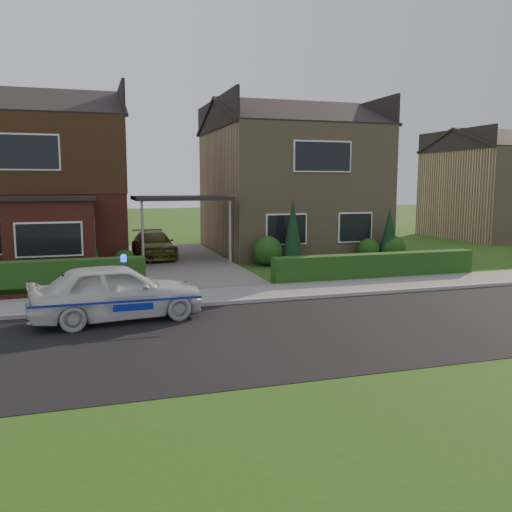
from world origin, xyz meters
name	(u,v)px	position (x,y,z in m)	size (l,w,h in m)	color
ground	(265,334)	(0.00, 0.00, 0.00)	(120.00, 120.00, 0.00)	#224A13
road	(265,334)	(0.00, 0.00, 0.00)	(60.00, 6.00, 0.02)	black
kerb	(230,302)	(0.00, 3.05, 0.06)	(60.00, 0.16, 0.12)	#9E9993
sidewalk	(221,295)	(0.00, 4.10, 0.05)	(60.00, 2.00, 0.10)	slate
grass_verge	(381,433)	(0.00, -5.00, 0.00)	(60.00, 4.00, 0.01)	#224A13
driveway	(182,262)	(0.00, 11.00, 0.06)	(3.80, 12.00, 0.12)	#666059
house_left	(33,171)	(-5.78, 13.90, 3.81)	(7.50, 9.53, 7.25)	brown
house_right	(288,175)	(5.80, 13.99, 3.66)	(7.50, 8.06, 7.25)	#967C5C
carport_link	(181,199)	(0.00, 10.95, 2.66)	(3.80, 3.00, 2.77)	black
dwarf_wall	(11,295)	(-5.80, 5.30, 0.18)	(7.70, 0.25, 0.36)	brown
hedge_left	(12,300)	(-5.80, 5.45, 0.00)	(7.50, 0.55, 0.90)	#143D13
hedge_right	(376,279)	(5.80, 5.35, 0.00)	(7.50, 0.55, 0.80)	#143D13
shrub_left_mid	(79,257)	(-4.00, 9.30, 0.66)	(1.32, 1.32, 1.32)	#143D13
shrub_left_near	(124,261)	(-2.40, 9.60, 0.42)	(0.84, 0.84, 0.84)	#143D13
shrub_right_near	(268,251)	(3.20, 9.40, 0.60)	(1.20, 1.20, 1.20)	#143D13
shrub_right_mid	(369,249)	(7.80, 9.50, 0.48)	(0.96, 0.96, 0.96)	#143D13
shrub_right_far	(393,248)	(8.80, 9.20, 0.54)	(1.08, 1.08, 1.08)	#143D13
conifer_a	(293,233)	(4.20, 9.20, 1.30)	(0.90, 0.90, 2.60)	black
conifer_b	(389,235)	(8.60, 9.20, 1.10)	(0.90, 0.90, 2.20)	black
neighbour_right	(497,195)	(20.00, 16.00, 2.60)	(6.50, 7.00, 5.20)	#967C5C
police_car	(117,292)	(-3.04, 2.21, 0.70)	(3.78, 4.29, 1.57)	silver
driveway_car	(154,245)	(-1.00, 12.27, 0.68)	(1.56, 3.84, 1.11)	brown
potted_plant_a	(38,273)	(-5.28, 7.74, 0.37)	(0.39, 0.27, 0.75)	gray
potted_plant_c	(58,277)	(-4.62, 7.08, 0.34)	(0.39, 0.39, 0.69)	gray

